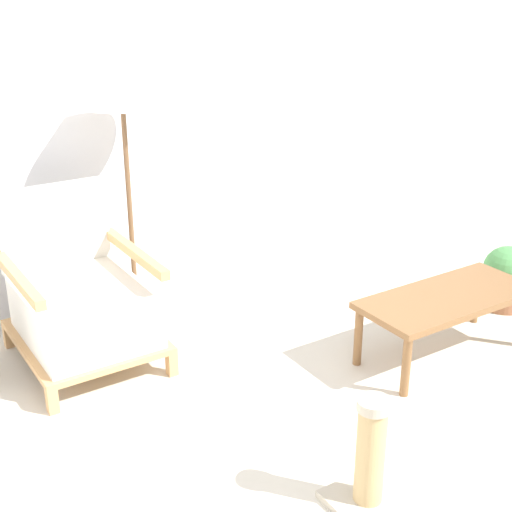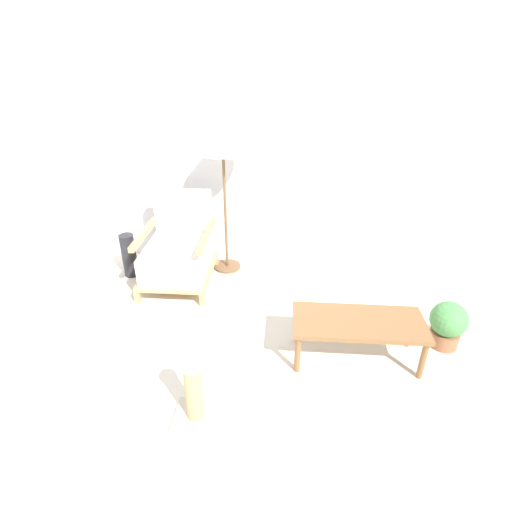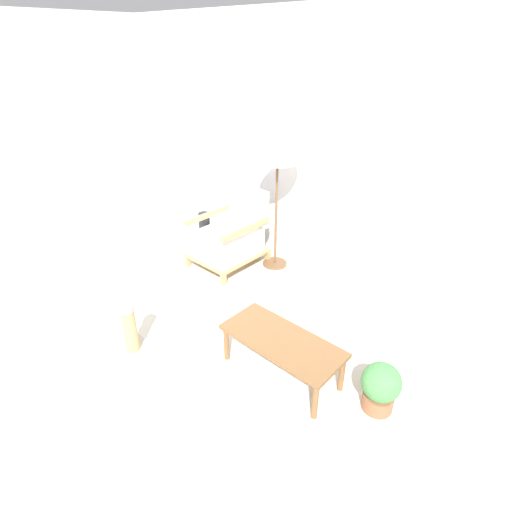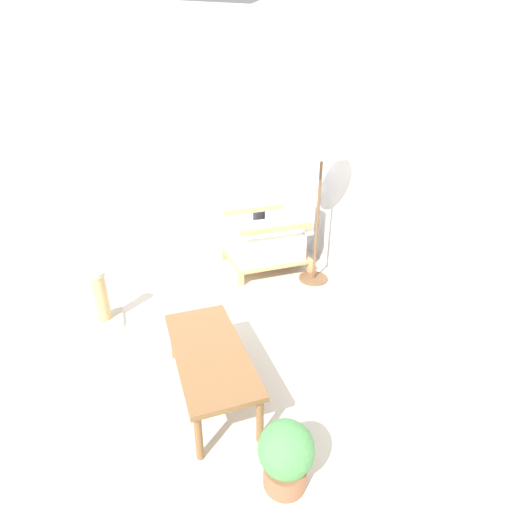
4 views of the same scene
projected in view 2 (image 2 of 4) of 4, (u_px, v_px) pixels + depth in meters
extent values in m
plane|color=beige|center=(174.00, 448.00, 2.42)|extent=(14.00, 14.00, 0.00)
cube|color=silver|center=(226.00, 135.00, 4.01)|extent=(8.00, 0.06, 2.70)
cube|color=tan|center=(138.00, 297.00, 3.75)|extent=(0.05, 0.05, 0.13)
cube|color=tan|center=(203.00, 299.00, 3.71)|extent=(0.05, 0.05, 0.13)
cube|color=tan|center=(160.00, 259.00, 4.41)|extent=(0.05, 0.05, 0.13)
cube|color=tan|center=(216.00, 261.00, 4.36)|extent=(0.05, 0.05, 0.13)
cube|color=tan|center=(179.00, 271.00, 4.02)|extent=(0.67, 0.80, 0.03)
cube|color=silver|center=(177.00, 259.00, 3.93)|extent=(0.59, 0.70, 0.27)
cube|color=silver|center=(183.00, 211.00, 4.10)|extent=(0.59, 0.08, 0.44)
cube|color=tan|center=(144.00, 233.00, 3.85)|extent=(0.05, 0.74, 0.05)
cube|color=tan|center=(206.00, 235.00, 3.81)|extent=(0.05, 0.74, 0.05)
cylinder|color=brown|center=(227.00, 266.00, 4.36)|extent=(0.29, 0.29, 0.03)
cylinder|color=brown|center=(225.00, 213.00, 4.07)|extent=(0.03, 0.03, 1.22)
cone|color=silver|center=(222.00, 138.00, 3.71)|extent=(0.46, 0.46, 0.28)
cube|color=brown|center=(359.00, 322.00, 2.96)|extent=(0.97, 0.43, 0.04)
cylinder|color=brown|center=(297.00, 354.00, 2.91)|extent=(0.04, 0.04, 0.32)
cylinder|color=brown|center=(423.00, 360.00, 2.85)|extent=(0.04, 0.04, 0.32)
cylinder|color=brown|center=(297.00, 324.00, 3.22)|extent=(0.04, 0.04, 0.32)
cylinder|color=brown|center=(410.00, 329.00, 3.16)|extent=(0.04, 0.04, 0.32)
cylinder|color=black|center=(129.00, 255.00, 4.12)|extent=(0.15, 0.15, 0.46)
cylinder|color=#935B3D|center=(444.00, 338.00, 3.22)|extent=(0.23, 0.23, 0.13)
sphere|color=#4C8E4C|center=(449.00, 319.00, 3.13)|extent=(0.29, 0.29, 0.29)
cube|color=#B2A893|center=(196.00, 417.00, 2.60)|extent=(0.28, 0.28, 0.03)
cylinder|color=tan|center=(194.00, 393.00, 2.50)|extent=(0.11, 0.11, 0.41)
cylinder|color=#B2A893|center=(191.00, 366.00, 2.39)|extent=(0.13, 0.13, 0.04)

